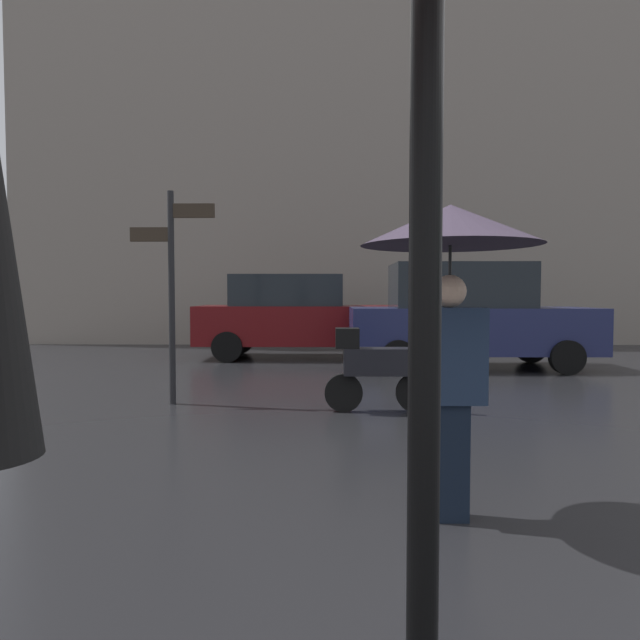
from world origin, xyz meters
The scene contains 7 objects.
ground_plane centered at (0.00, 0.00, 0.00)m, with size 60.00×60.00×0.00m, color black.
pedestrian_with_umbrella centered at (0.15, 1.17, 1.62)m, with size 1.11×1.11×1.96m.
parked_scooter centered at (-0.02, 4.34, 0.55)m, with size 1.32×0.32×1.23m.
parked_car_left centered at (-1.32, 10.05, 0.95)m, with size 4.40×1.93×1.85m.
parked_car_right centered at (2.08, 8.34, 1.00)m, with size 4.58×1.92×2.01m.
street_signpost centered at (-2.59, 4.78, 1.66)m, with size 1.08×0.08×2.73m.
building_block centered at (0.00, 14.77, 6.34)m, with size 19.28×2.93×12.68m, color gray.
Camera 1 is at (-0.61, -2.23, 1.40)m, focal length 30.86 mm.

